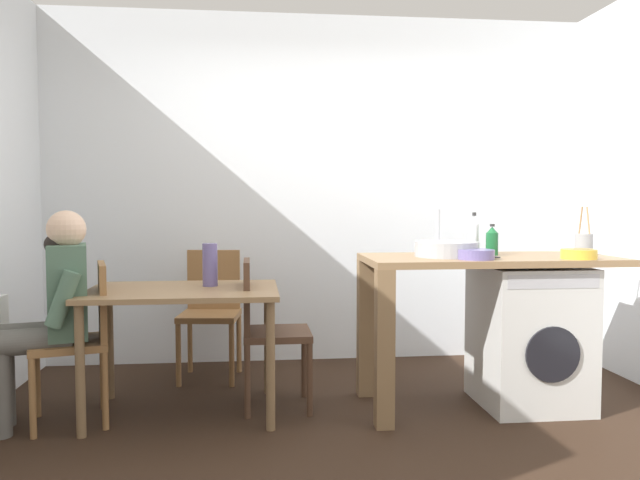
# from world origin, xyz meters

# --- Properties ---
(ground_plane) EXTENTS (5.46, 5.46, 0.00)m
(ground_plane) POSITION_xyz_m (0.00, 0.00, 0.00)
(ground_plane) COLOR black
(wall_back) EXTENTS (4.60, 0.10, 2.70)m
(wall_back) POSITION_xyz_m (0.00, 1.75, 1.35)
(wall_back) COLOR silver
(wall_back) RESTS_ON ground_plane
(dining_table) EXTENTS (1.10, 0.76, 0.74)m
(dining_table) POSITION_xyz_m (-0.93, 0.53, 0.64)
(dining_table) COLOR olive
(dining_table) RESTS_ON ground_plane
(chair_person_seat) EXTENTS (0.49, 0.49, 0.90)m
(chair_person_seat) POSITION_xyz_m (-1.48, 0.45, 0.51)
(chair_person_seat) COLOR olive
(chair_person_seat) RESTS_ON ground_plane
(chair_opposite) EXTENTS (0.40, 0.40, 0.90)m
(chair_opposite) POSITION_xyz_m (-0.45, 0.58, 0.51)
(chair_opposite) COLOR #4C3323
(chair_opposite) RESTS_ON ground_plane
(chair_spare_by_wall) EXTENTS (0.44, 0.44, 0.90)m
(chair_spare_by_wall) POSITION_xyz_m (-0.82, 1.30, 0.51)
(chair_spare_by_wall) COLOR olive
(chair_spare_by_wall) RESTS_ON ground_plane
(seated_person) EXTENTS (0.55, 0.54, 1.20)m
(seated_person) POSITION_xyz_m (-1.63, 0.41, 0.67)
(seated_person) COLOR #595651
(seated_person) RESTS_ON ground_plane
(kitchen_counter) EXTENTS (1.50, 0.68, 0.92)m
(kitchen_counter) POSITION_xyz_m (0.68, 0.46, 0.76)
(kitchen_counter) COLOR olive
(kitchen_counter) RESTS_ON ground_plane
(washing_machine) EXTENTS (0.60, 0.61, 0.86)m
(washing_machine) POSITION_xyz_m (1.16, 0.46, 0.43)
(washing_machine) COLOR silver
(washing_machine) RESTS_ON ground_plane
(sink_basin) EXTENTS (0.38, 0.38, 0.09)m
(sink_basin) POSITION_xyz_m (0.63, 0.46, 0.97)
(sink_basin) COLOR #9EA0A5
(sink_basin) RESTS_ON kitchen_counter
(tap) EXTENTS (0.02, 0.02, 0.28)m
(tap) POSITION_xyz_m (0.63, 0.64, 1.06)
(tap) COLOR #B2B2B7
(tap) RESTS_ON kitchen_counter
(bottle_tall_green) EXTENTS (0.06, 0.06, 0.26)m
(bottle_tall_green) POSITION_xyz_m (0.84, 0.58, 1.04)
(bottle_tall_green) COLOR silver
(bottle_tall_green) RESTS_ON kitchen_counter
(bottle_squat_brown) EXTENTS (0.07, 0.07, 0.19)m
(bottle_squat_brown) POSITION_xyz_m (0.94, 0.52, 1.01)
(bottle_squat_brown) COLOR #19592D
(bottle_squat_brown) RESTS_ON kitchen_counter
(mixing_bowl) EXTENTS (0.20, 0.20, 0.06)m
(mixing_bowl) POSITION_xyz_m (0.74, 0.26, 0.95)
(mixing_bowl) COLOR slate
(mixing_bowl) RESTS_ON kitchen_counter
(utensil_crock) EXTENTS (0.11, 0.11, 0.30)m
(utensil_crock) POSITION_xyz_m (1.53, 0.51, 0.99)
(utensil_crock) COLOR gray
(utensil_crock) RESTS_ON kitchen_counter
(colander) EXTENTS (0.20, 0.20, 0.06)m
(colander) POSITION_xyz_m (1.35, 0.24, 0.95)
(colander) COLOR gold
(colander) RESTS_ON kitchen_counter
(vase) EXTENTS (0.09, 0.09, 0.26)m
(vase) POSITION_xyz_m (-0.78, 0.63, 0.87)
(vase) COLOR slate
(vase) RESTS_ON dining_table
(scissors) EXTENTS (0.15, 0.06, 0.01)m
(scissors) POSITION_xyz_m (0.85, 0.36, 0.92)
(scissors) COLOR #B2B2B7
(scissors) RESTS_ON kitchen_counter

